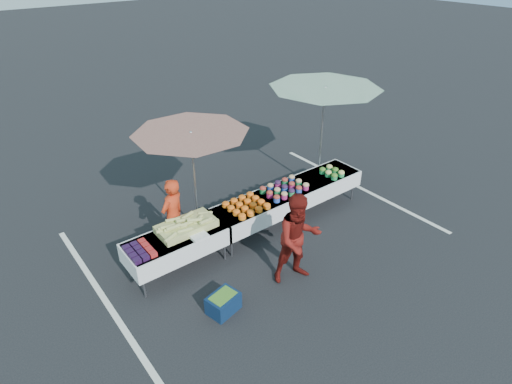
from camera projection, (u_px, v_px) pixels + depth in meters
ground at (256, 233)px, 8.89m from camera, size 80.00×80.00×0.00m
stripe_left at (106, 302)px, 7.20m from camera, size 0.10×5.00×0.00m
stripe_right at (358, 187)px, 10.59m from camera, size 0.10×5.00×0.00m
table_left at (177, 243)px, 7.64m from camera, size 1.86×0.81×0.75m
table_center at (256, 210)px, 8.60m from camera, size 1.86×0.81×0.75m
table_right at (319, 183)px, 9.55m from camera, size 1.86×0.81×0.75m
berry_punnets at (140, 251)px, 7.12m from camera, size 0.40×0.54×0.08m
corn_pile at (186, 226)px, 7.67m from camera, size 1.16×0.57×0.26m
plastic_bags at (199, 236)px, 7.50m from camera, size 0.30×0.25×0.05m
carrot_bowls at (246, 205)px, 8.35m from camera, size 0.75×0.69×0.11m
potato_cups at (284, 188)px, 8.87m from camera, size 0.94×0.58×0.16m
bean_baskets at (332, 172)px, 9.50m from camera, size 0.36×0.50×0.15m
vendor at (173, 216)px, 8.05m from camera, size 0.66×0.56×1.55m
customer at (298, 239)px, 7.31m from camera, size 0.99×0.87×1.71m
umbrella_left at (191, 142)px, 7.93m from camera, size 2.80×2.80×2.25m
umbrella_right at (325, 97)px, 9.37m from camera, size 2.70×2.70×2.54m
storage_bin at (223, 303)px, 6.95m from camera, size 0.57×0.47×0.33m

